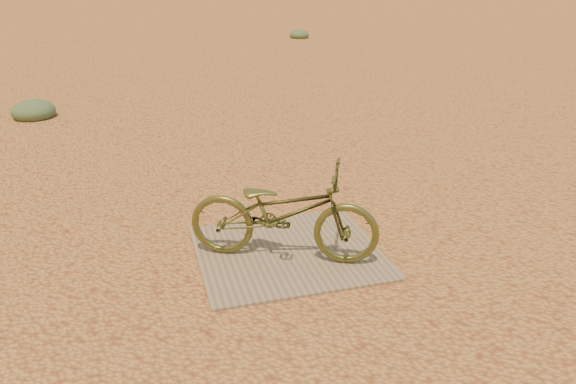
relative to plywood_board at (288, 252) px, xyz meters
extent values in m
plane|color=#C99047|center=(-0.51, -0.06, -0.01)|extent=(120.00, 120.00, 0.00)
cube|color=#867557|center=(0.00, 0.00, 0.00)|extent=(1.41, 1.27, 0.02)
imported|color=#4D5022|center=(-0.06, -0.08, 0.39)|extent=(1.52, 1.06, 0.76)
ellipsoid|color=#516645|center=(-2.45, 4.97, -0.01)|extent=(0.62, 0.62, 0.34)
ellipsoid|color=#516645|center=(3.87, 12.35, -0.01)|extent=(0.56, 0.56, 0.31)
camera|label=1|loc=(-1.07, -3.76, 2.15)|focal=35.00mm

